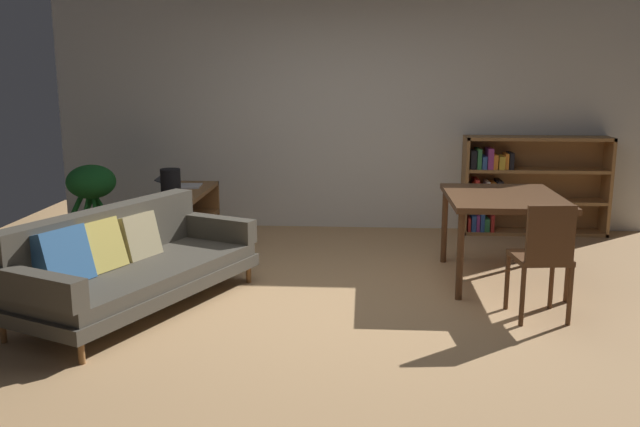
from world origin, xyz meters
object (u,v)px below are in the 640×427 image
Objects in this scene: fabric_couch at (127,262)px; desk_speaker at (171,182)px; dining_chair_near at (543,254)px; media_console at (187,220)px; bookshelf at (523,185)px; open_laptop at (181,184)px; potted_floor_plant at (92,192)px; dining_table at (503,204)px.

desk_speaker is at bearing 92.18° from fabric_couch.
desk_speaker is at bearing 154.45° from dining_chair_near.
bookshelf is at bearing 15.18° from media_console.
media_console is (0.00, 1.77, -0.06)m from fabric_couch.
open_laptop is 1.80× the size of desk_speaker.
media_console is at bearing -8.77° from potted_floor_plant.
bookshelf reaches higher than desk_speaker.
potted_floor_plant is 4.62m from dining_chair_near.
open_laptop is at bearing 160.91° from dining_table.
media_console is at bearing -65.07° from open_laptop.
bookshelf is (0.59, 1.84, -0.14)m from dining_table.
desk_speaker is at bearing -25.65° from potted_floor_plant.
fabric_couch is at bearing -142.74° from bookshelf.
desk_speaker is (0.04, -0.53, 0.11)m from open_laptop.
media_console is at bearing 149.57° from dining_chair_near.
potted_floor_plant reaches higher than fabric_couch.
bookshelf is (3.61, 2.74, 0.18)m from fabric_couch.
media_console is 0.54m from desk_speaker.
bookshelf is at bearing 9.95° from potted_floor_plant.
dining_table is (3.11, -1.08, 0.05)m from open_laptop.
dining_chair_near is at bearing -25.55° from desk_speaker.
fabric_couch is 3.12m from dining_chair_near.
desk_speaker is 3.89m from bookshelf.
open_laptop is 0.56× the size of potted_floor_plant.
bookshelf is (3.60, 0.98, 0.24)m from media_console.
potted_floor_plant is at bearing 165.87° from dining_table.
potted_floor_plant is 0.53× the size of bookshelf.
dining_chair_near is (3.18, -1.52, -0.24)m from desk_speaker.
bookshelf is at bearing 72.17° from dining_table.
desk_speaker is 0.17× the size of bookshelf.
bookshelf is (3.66, 1.29, -0.20)m from desk_speaker.
potted_floor_plant is 0.71× the size of dining_table.
potted_floor_plant reaches higher than dining_table.
fabric_couch is at bearing -90.11° from media_console.
desk_speaker is 0.30× the size of dining_chair_near.
dining_chair_near is at bearing -30.43° from media_console.
bookshelf is at bearing 80.19° from dining_chair_near.
dining_chair_near reaches higher than desk_speaker.
dining_chair_near is at bearing -32.47° from open_laptop.
fabric_couch and dining_table have the same top height.
fabric_couch is 1.39× the size of bookshelf.
dining_table reaches higher than media_console.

